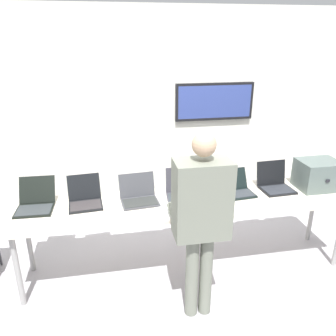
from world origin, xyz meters
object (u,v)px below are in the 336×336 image
(laptop_station_0, at_px, (36,202))
(laptop_station_4, at_px, (233,189))
(laptop_station_3, at_px, (184,191))
(person, at_px, (201,212))
(equipment_box, at_px, (318,175))
(laptop_station_1, at_px, (85,198))
(workbench, at_px, (186,205))
(laptop_station_5, at_px, (275,183))
(laptop_station_2, at_px, (139,196))

(laptop_station_0, bearing_deg, laptop_station_4, -1.17)
(laptop_station_3, distance_m, person, 0.73)
(equipment_box, height_order, laptop_station_1, equipment_box)
(person, bearing_deg, workbench, 86.81)
(laptop_station_3, bearing_deg, laptop_station_1, 178.59)
(laptop_station_3, xyz_separation_m, laptop_station_5, (0.98, 0.01, 0.00))
(laptop_station_2, bearing_deg, person, -58.75)
(laptop_station_3, bearing_deg, laptop_station_5, 0.75)
(laptop_station_2, bearing_deg, equipment_box, -1.08)
(workbench, xyz_separation_m, laptop_station_0, (-1.43, 0.12, 0.11))
(equipment_box, distance_m, laptop_station_3, 1.43)
(laptop_station_3, bearing_deg, laptop_station_4, -1.49)
(laptop_station_4, relative_size, laptop_station_5, 1.18)
(laptop_station_3, bearing_deg, equipment_box, -1.88)
(laptop_station_1, distance_m, person, 1.20)
(workbench, distance_m, laptop_station_4, 0.53)
(equipment_box, xyz_separation_m, person, (-1.46, -0.67, 0.06))
(laptop_station_3, height_order, laptop_station_5, laptop_station_5)
(equipment_box, relative_size, laptop_station_1, 1.09)
(laptop_station_2, bearing_deg, laptop_station_5, 0.95)
(equipment_box, relative_size, laptop_station_0, 1.03)
(laptop_station_2, relative_size, laptop_station_3, 0.98)
(laptop_station_1, xyz_separation_m, laptop_station_3, (0.97, -0.02, 0.01))
(workbench, height_order, equipment_box, equipment_box)
(laptop_station_0, height_order, laptop_station_5, laptop_station_5)
(workbench, distance_m, laptop_station_0, 1.44)
(workbench, relative_size, laptop_station_4, 8.31)
(laptop_station_0, xyz_separation_m, laptop_station_5, (2.41, -0.01, 0.01))
(laptop_station_0, relative_size, laptop_station_3, 1.05)
(workbench, distance_m, laptop_station_5, 0.99)
(laptop_station_2, height_order, laptop_station_3, laptop_station_3)
(equipment_box, distance_m, laptop_station_1, 2.40)
(laptop_station_1, relative_size, laptop_station_3, 0.98)
(workbench, xyz_separation_m, laptop_station_3, (-0.00, 0.09, 0.11))
(workbench, bearing_deg, laptop_station_0, 175.25)
(laptop_station_3, height_order, laptop_station_4, laptop_station_3)
(laptop_station_2, bearing_deg, laptop_station_0, 177.78)
(person, bearing_deg, laptop_station_3, 87.28)
(laptop_station_0, xyz_separation_m, laptop_station_2, (0.97, -0.04, -0.00))
(laptop_station_1, distance_m, laptop_station_4, 1.49)
(laptop_station_0, xyz_separation_m, laptop_station_3, (1.43, -0.03, 0.01))
(equipment_box, xyz_separation_m, laptop_station_4, (-0.91, 0.03, -0.10))
(laptop_station_4, relative_size, person, 0.24)
(workbench, height_order, laptop_station_3, laptop_station_3)
(workbench, distance_m, equipment_box, 1.44)
(workbench, height_order, person, person)
(equipment_box, xyz_separation_m, laptop_station_3, (-1.43, 0.05, -0.09))
(laptop_station_1, distance_m, laptop_station_5, 1.95)
(laptop_station_1, height_order, person, person)
(person, bearing_deg, laptop_station_4, 52.12)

